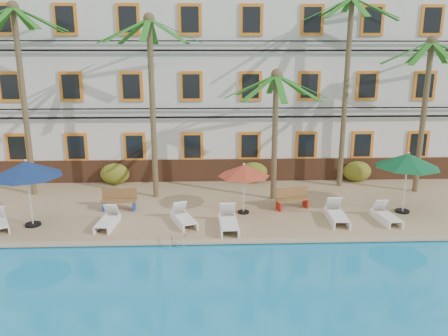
{
  "coord_description": "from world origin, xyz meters",
  "views": [
    {
      "loc": [
        -0.69,
        -15.44,
        6.84
      ],
      "look_at": [
        0.01,
        3.0,
        2.0
      ],
      "focal_mm": 35.0,
      "sensor_mm": 36.0,
      "label": 1
    }
  ],
  "objects_px": {
    "lounger_b": "(108,220)",
    "palm_a": "(21,75)",
    "umbrella_blue": "(27,169)",
    "palm_b": "(152,83)",
    "umbrella_red": "(244,171)",
    "lounger_e": "(337,214)",
    "bench_right": "(292,198)",
    "lounger_d": "(228,221)",
    "lounger_f": "(386,215)",
    "palm_d": "(347,68)",
    "lounger_c": "(183,218)",
    "bench_left": "(119,199)",
    "umbrella_green": "(408,161)",
    "palm_c": "(275,114)",
    "palm_e": "(426,93)",
    "pool_ladder": "(178,244)"
  },
  "relations": [
    {
      "from": "lounger_d",
      "to": "lounger_f",
      "type": "relative_size",
      "value": 1.13
    },
    {
      "from": "lounger_b",
      "to": "palm_a",
      "type": "bearing_deg",
      "value": 136.19
    },
    {
      "from": "lounger_d",
      "to": "lounger_b",
      "type": "bearing_deg",
      "value": 175.07
    },
    {
      "from": "palm_b",
      "to": "palm_d",
      "type": "bearing_deg",
      "value": 8.72
    },
    {
      "from": "palm_e",
      "to": "bench_right",
      "type": "relative_size",
      "value": 4.71
    },
    {
      "from": "palm_c",
      "to": "umbrella_blue",
      "type": "xyz_separation_m",
      "value": [
        -9.99,
        -2.97,
        -1.66
      ]
    },
    {
      "from": "palm_b",
      "to": "lounger_d",
      "type": "relative_size",
      "value": 4.27
    },
    {
      "from": "palm_a",
      "to": "pool_ladder",
      "type": "bearing_deg",
      "value": -39.63
    },
    {
      "from": "umbrella_red",
      "to": "lounger_d",
      "type": "relative_size",
      "value": 1.13
    },
    {
      "from": "umbrella_red",
      "to": "lounger_f",
      "type": "xyz_separation_m",
      "value": [
        5.69,
        -1.19,
        -1.61
      ]
    },
    {
      "from": "bench_left",
      "to": "palm_d",
      "type": "bearing_deg",
      "value": 16.5
    },
    {
      "from": "pool_ladder",
      "to": "palm_b",
      "type": "bearing_deg",
      "value": 104.16
    },
    {
      "from": "lounger_c",
      "to": "lounger_d",
      "type": "relative_size",
      "value": 0.94
    },
    {
      "from": "palm_c",
      "to": "bench_right",
      "type": "relative_size",
      "value": 3.79
    },
    {
      "from": "palm_d",
      "to": "umbrella_green",
      "type": "bearing_deg",
      "value": -68.02
    },
    {
      "from": "palm_a",
      "to": "lounger_e",
      "type": "distance_m",
      "value": 15.21
    },
    {
      "from": "lounger_e",
      "to": "bench_right",
      "type": "xyz_separation_m",
      "value": [
        -1.54,
        1.59,
        0.19
      ]
    },
    {
      "from": "umbrella_red",
      "to": "lounger_e",
      "type": "relative_size",
      "value": 1.17
    },
    {
      "from": "palm_d",
      "to": "palm_e",
      "type": "height_order",
      "value": "palm_d"
    },
    {
      "from": "umbrella_blue",
      "to": "lounger_c",
      "type": "distance_m",
      "value": 6.3
    },
    {
      "from": "palm_a",
      "to": "umbrella_red",
      "type": "distance_m",
      "value": 11.05
    },
    {
      "from": "lounger_c",
      "to": "bench_right",
      "type": "distance_m",
      "value": 4.95
    },
    {
      "from": "lounger_e",
      "to": "lounger_f",
      "type": "height_order",
      "value": "lounger_e"
    },
    {
      "from": "umbrella_red",
      "to": "umbrella_blue",
      "type": "bearing_deg",
      "value": -172.52
    },
    {
      "from": "palm_c",
      "to": "lounger_e",
      "type": "distance_m",
      "value": 5.18
    },
    {
      "from": "lounger_c",
      "to": "lounger_f",
      "type": "bearing_deg",
      "value": -0.09
    },
    {
      "from": "bench_left",
      "to": "palm_c",
      "type": "bearing_deg",
      "value": 10.27
    },
    {
      "from": "palm_a",
      "to": "umbrella_blue",
      "type": "xyz_separation_m",
      "value": [
        1.49,
        -4.1,
        -3.33
      ]
    },
    {
      "from": "lounger_b",
      "to": "bench_left",
      "type": "bearing_deg",
      "value": 87.25
    },
    {
      "from": "palm_a",
      "to": "palm_d",
      "type": "bearing_deg",
      "value": 2.88
    },
    {
      "from": "palm_c",
      "to": "bench_left",
      "type": "xyz_separation_m",
      "value": [
        -6.91,
        -1.25,
        -3.5
      ]
    },
    {
      "from": "umbrella_red",
      "to": "bench_right",
      "type": "bearing_deg",
      "value": 13.08
    },
    {
      "from": "lounger_b",
      "to": "lounger_c",
      "type": "xyz_separation_m",
      "value": [
        2.97,
        0.14,
        0.01
      ]
    },
    {
      "from": "palm_e",
      "to": "lounger_b",
      "type": "xyz_separation_m",
      "value": [
        -14.19,
        -4.01,
        -4.56
      ]
    },
    {
      "from": "bench_right",
      "to": "lounger_e",
      "type": "bearing_deg",
      "value": -45.82
    },
    {
      "from": "lounger_f",
      "to": "palm_c",
      "type": "bearing_deg",
      "value": 143.69
    },
    {
      "from": "pool_ladder",
      "to": "lounger_b",
      "type": "bearing_deg",
      "value": 148.11
    },
    {
      "from": "umbrella_red",
      "to": "lounger_e",
      "type": "xyz_separation_m",
      "value": [
        3.7,
        -1.09,
        -1.58
      ]
    },
    {
      "from": "palm_d",
      "to": "umbrella_green",
      "type": "distance_m",
      "value": 5.6
    },
    {
      "from": "palm_b",
      "to": "umbrella_red",
      "type": "distance_m",
      "value": 5.77
    },
    {
      "from": "palm_d",
      "to": "lounger_d",
      "type": "bearing_deg",
      "value": -137.52
    },
    {
      "from": "palm_a",
      "to": "lounger_e",
      "type": "bearing_deg",
      "value": -16.62
    },
    {
      "from": "lounger_e",
      "to": "umbrella_blue",
      "type": "bearing_deg",
      "value": -179.89
    },
    {
      "from": "lounger_d",
      "to": "bench_left",
      "type": "bearing_deg",
      "value": 153.41
    },
    {
      "from": "palm_b",
      "to": "bench_right",
      "type": "distance_m",
      "value": 8.04
    },
    {
      "from": "palm_d",
      "to": "umbrella_red",
      "type": "xyz_separation_m",
      "value": [
        -5.25,
        -3.75,
        -4.07
      ]
    },
    {
      "from": "umbrella_red",
      "to": "palm_c",
      "type": "bearing_deg",
      "value": 50.27
    },
    {
      "from": "palm_b",
      "to": "umbrella_red",
      "type": "relative_size",
      "value": 3.79
    },
    {
      "from": "palm_d",
      "to": "lounger_f",
      "type": "height_order",
      "value": "palm_d"
    },
    {
      "from": "palm_c",
      "to": "umbrella_blue",
      "type": "relative_size",
      "value": 2.21
    }
  ]
}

